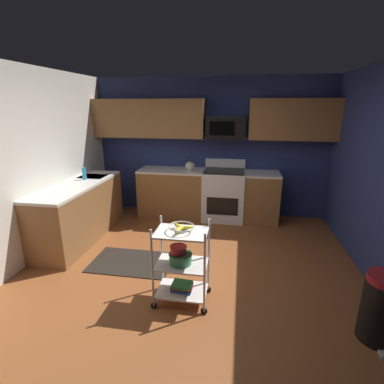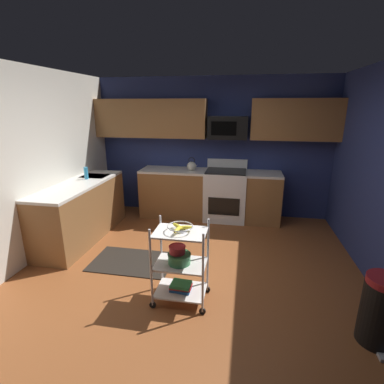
{
  "view_description": "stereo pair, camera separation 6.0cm",
  "coord_description": "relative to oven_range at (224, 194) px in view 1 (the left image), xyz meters",
  "views": [
    {
      "loc": [
        0.58,
        -3.13,
        2.08
      ],
      "look_at": [
        0.01,
        0.27,
        1.05
      ],
      "focal_mm": 27.07,
      "sensor_mm": 36.0,
      "label": 1
    },
    {
      "loc": [
        0.64,
        -3.12,
        2.08
      ],
      "look_at": [
        0.01,
        0.27,
        1.05
      ],
      "focal_mm": 27.07,
      "sensor_mm": 36.0,
      "label": 2
    }
  ],
  "objects": [
    {
      "name": "floor",
      "position": [
        -0.3,
        -2.1,
        -0.5
      ],
      "size": [
        4.4,
        4.8,
        0.04
      ],
      "primitive_type": "cube",
      "color": "brown",
      "rests_on": "ground"
    },
    {
      "name": "dish_soap_bottle",
      "position": [
        -2.22,
        -0.99,
        0.54
      ],
      "size": [
        0.06,
        0.06,
        0.2
      ],
      "primitive_type": "cylinder",
      "color": "#2D8CBF",
      "rests_on": "counter_run"
    },
    {
      "name": "floor_rug",
      "position": [
        -1.13,
        -1.87,
        -0.47
      ],
      "size": [
        1.1,
        0.71,
        0.01
      ],
      "primitive_type": "cube",
      "rotation": [
        0.0,
        0.0,
        0.0
      ],
      "color": "black",
      "rests_on": "ground"
    },
    {
      "name": "wall_back",
      "position": [
        -0.3,
        0.33,
        0.82
      ],
      "size": [
        4.52,
        0.06,
        2.6
      ],
      "primitive_type": "cube",
      "color": "navy",
      "rests_on": "ground"
    },
    {
      "name": "fruit_bowl",
      "position": [
        -0.29,
        -2.54,
        0.4
      ],
      "size": [
        0.27,
        0.27,
        0.07
      ],
      "color": "silver",
      "rests_on": "rolling_cart"
    },
    {
      "name": "mixing_bowl_large",
      "position": [
        -0.3,
        -2.54,
        0.04
      ],
      "size": [
        0.25,
        0.25,
        0.11
      ],
      "color": "#387F4C",
      "rests_on": "rolling_cart"
    },
    {
      "name": "kettle",
      "position": [
        -0.64,
        -0.0,
        0.52
      ],
      "size": [
        0.21,
        0.18,
        0.26
      ],
      "color": "beige",
      "rests_on": "counter_run"
    },
    {
      "name": "oven_range",
      "position": [
        0.0,
        0.0,
        0.0
      ],
      "size": [
        0.76,
        0.65,
        1.1
      ],
      "color": "white",
      "rests_on": "ground"
    },
    {
      "name": "book_stack",
      "position": [
        -0.29,
        -2.54,
        -0.31
      ],
      "size": [
        0.24,
        0.19,
        0.08
      ],
      "color": "#1E4C8C",
      "rests_on": "rolling_cart"
    },
    {
      "name": "rolling_cart",
      "position": [
        -0.29,
        -2.54,
        -0.03
      ],
      "size": [
        0.61,
        0.4,
        0.91
      ],
      "color": "silver",
      "rests_on": "ground"
    },
    {
      "name": "mixing_bowl_small",
      "position": [
        -0.33,
        -2.53,
        0.14
      ],
      "size": [
        0.18,
        0.18,
        0.08
      ],
      "color": "maroon",
      "rests_on": "rolling_cart"
    },
    {
      "name": "wall_left",
      "position": [
        -2.53,
        -2.1,
        0.82
      ],
      "size": [
        0.06,
        4.8,
        2.6
      ],
      "primitive_type": "cube",
      "color": "silver",
      "rests_on": "ground"
    },
    {
      "name": "counter_run",
      "position": [
        -1.12,
        -0.54,
        -0.01
      ],
      "size": [
        3.51,
        2.51,
        0.92
      ],
      "color": "brown",
      "rests_on": "ground"
    },
    {
      "name": "trash_can",
      "position": [
        1.6,
        -2.79,
        -0.15
      ],
      "size": [
        0.34,
        0.42,
        0.66
      ],
      "color": "black",
      "rests_on": "ground"
    },
    {
      "name": "upper_cabinets",
      "position": [
        -0.37,
        0.13,
        1.37
      ],
      "size": [
        4.4,
        0.33,
        0.7
      ],
      "color": "brown"
    },
    {
      "name": "microwave",
      "position": [
        -0.0,
        0.1,
        1.22
      ],
      "size": [
        0.7,
        0.39,
        0.4
      ],
      "color": "black"
    }
  ]
}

